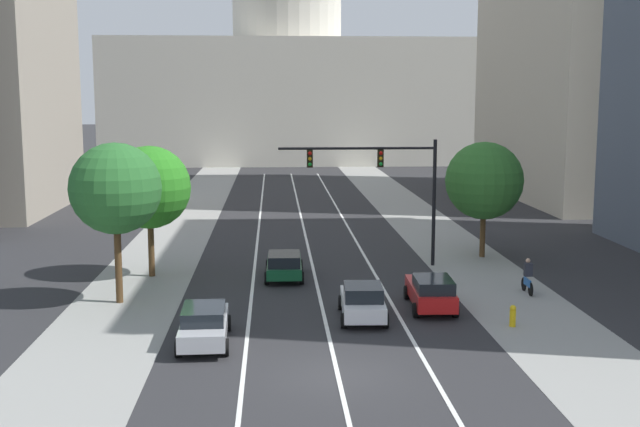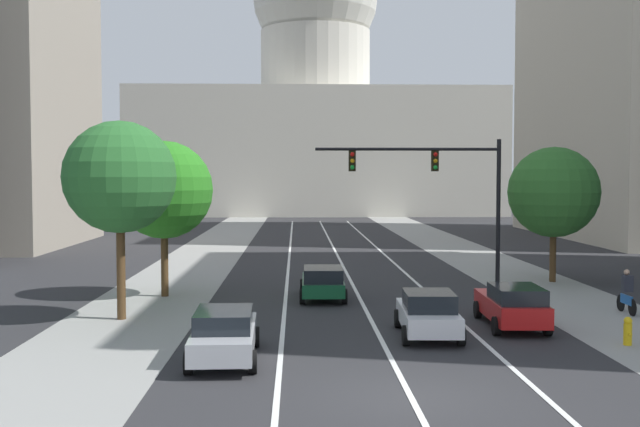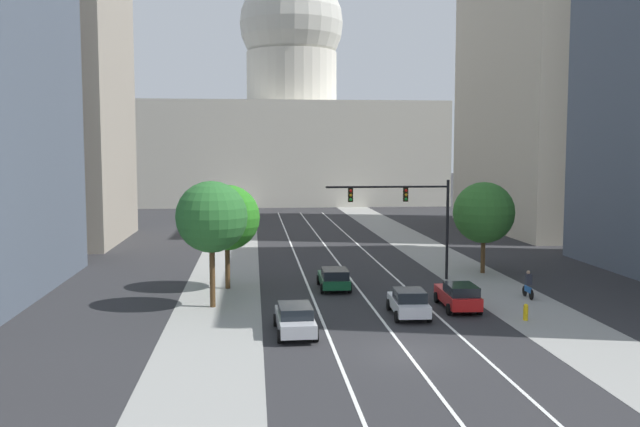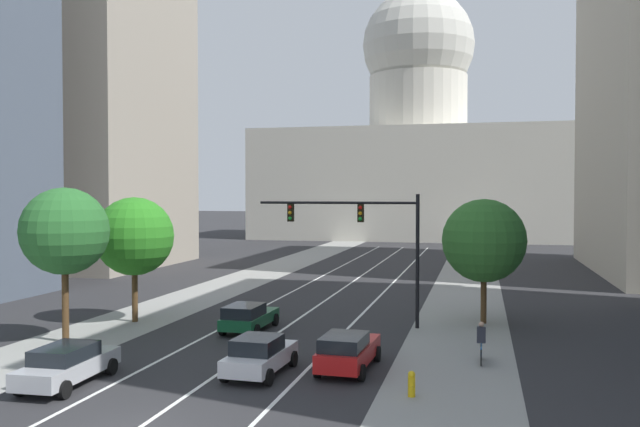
% 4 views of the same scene
% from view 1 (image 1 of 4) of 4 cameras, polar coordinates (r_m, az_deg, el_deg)
% --- Properties ---
extents(ground_plane, '(400.00, 400.00, 0.00)m').
position_cam_1_polar(ground_plane, '(66.50, -1.50, 0.33)').
color(ground_plane, '#2B2B2D').
extents(sidewalk_left, '(4.97, 130.00, 0.01)m').
position_cam_1_polar(sidewalk_left, '(61.90, -9.63, -0.39)').
color(sidewalk_left, gray).
rests_on(sidewalk_left, ground).
extents(sidewalk_right, '(4.97, 130.00, 0.01)m').
position_cam_1_polar(sidewalk_right, '(62.51, 6.84, -0.25)').
color(sidewalk_right, gray).
rests_on(sidewalk_right, ground).
extents(lane_stripe_left, '(0.16, 90.00, 0.01)m').
position_cam_1_polar(lane_stripe_left, '(51.68, -4.52, -2.04)').
color(lane_stripe_left, white).
rests_on(lane_stripe_left, ground).
extents(lane_stripe_center, '(0.16, 90.00, 0.01)m').
position_cam_1_polar(lane_stripe_center, '(51.71, -0.96, -2.01)').
color(lane_stripe_center, white).
rests_on(lane_stripe_center, ground).
extents(lane_stripe_right, '(0.16, 90.00, 0.01)m').
position_cam_1_polar(lane_stripe_right, '(51.94, 2.59, -1.97)').
color(lane_stripe_right, white).
rests_on(lane_stripe_right, ground).
extents(capitol_building, '(50.20, 23.27, 40.93)m').
position_cam_1_polar(capitol_building, '(116.63, -2.36, 10.73)').
color(capitol_building, beige).
rests_on(capitol_building, ground).
extents(car_silver, '(2.05, 4.69, 1.49)m').
position_cam_1_polar(car_silver, '(30.92, -8.31, -7.83)').
color(car_silver, '#B2B5BA').
rests_on(car_silver, ground).
extents(car_red, '(2.08, 4.63, 1.55)m').
position_cam_1_polar(car_red, '(35.73, 7.97, -5.55)').
color(car_red, red).
rests_on(car_red, ground).
extents(car_white, '(2.10, 4.29, 1.53)m').
position_cam_1_polar(car_white, '(33.90, 3.07, -6.30)').
color(car_white, silver).
rests_on(car_white, ground).
extents(car_green, '(2.03, 4.44, 1.45)m').
position_cam_1_polar(car_green, '(41.17, -2.58, -3.67)').
color(car_green, '#14512D').
rests_on(car_green, ground).
extents(traffic_signal_mast, '(8.69, 0.39, 7.03)m').
position_cam_1_polar(traffic_signal_mast, '(43.70, 4.74, 2.78)').
color(traffic_signal_mast, black).
rests_on(traffic_signal_mast, ground).
extents(fire_hydrant, '(0.26, 0.35, 0.91)m').
position_cam_1_polar(fire_hydrant, '(33.78, 13.66, -7.13)').
color(fire_hydrant, yellow).
rests_on(fire_hydrant, ground).
extents(cyclist, '(0.36, 1.70, 1.72)m').
position_cam_1_polar(cyclist, '(39.35, 14.67, -4.38)').
color(cyclist, black).
rests_on(cyclist, ground).
extents(street_tree_mid_left, '(4.30, 4.30, 6.86)m').
position_cam_1_polar(street_tree_mid_left, '(42.01, -12.14, 1.84)').
color(street_tree_mid_left, '#51381E').
rests_on(street_tree_mid_left, ground).
extents(street_tree_mid_right, '(4.52, 4.52, 6.77)m').
position_cam_1_polar(street_tree_mid_right, '(47.14, 11.70, 2.31)').
color(street_tree_mid_right, '#51381E').
rests_on(street_tree_mid_right, ground).
extents(street_tree_near_left, '(4.14, 4.14, 7.34)m').
position_cam_1_polar(street_tree_near_left, '(36.84, -14.46, 1.73)').
color(street_tree_near_left, '#51381E').
rests_on(street_tree_near_left, ground).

